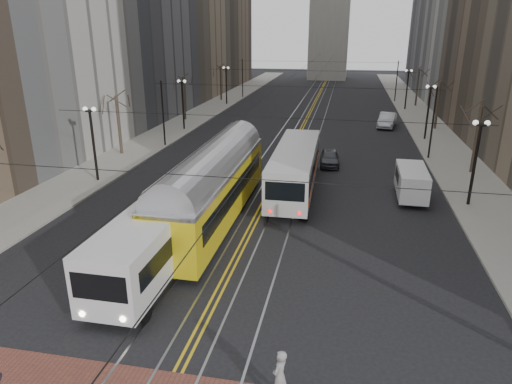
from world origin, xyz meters
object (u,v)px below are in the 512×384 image
at_px(cargo_van, 411,184).
at_px(pedestrian_b, 280,376).
at_px(rear_bus, 295,170).
at_px(transit_bus, 165,231).
at_px(sedan_grey, 330,157).
at_px(streetcar, 214,192).
at_px(sedan_silver, 387,120).

height_order(cargo_van, pedestrian_b, cargo_van).
xyz_separation_m(rear_bus, cargo_van, (8.20, 0.17, -0.57)).
xyz_separation_m(transit_bus, pedestrian_b, (7.16, -8.35, -0.67)).
bearing_deg(sedan_grey, pedestrian_b, -94.08).
xyz_separation_m(streetcar, sedan_grey, (6.50, 13.94, -1.18)).
xyz_separation_m(sedan_silver, pedestrian_b, (-6.48, -46.02, 0.08)).
relative_size(transit_bus, streetcar, 0.81).
bearing_deg(rear_bus, cargo_van, 0.24).
bearing_deg(pedestrian_b, sedan_silver, -167.34).
xyz_separation_m(transit_bus, sedan_grey, (7.50, 19.43, -0.91)).
height_order(streetcar, rear_bus, streetcar).
bearing_deg(sedan_silver, rear_bus, -97.90).
relative_size(transit_bus, cargo_van, 2.60).
distance_m(sedan_grey, pedestrian_b, 27.78).
xyz_separation_m(sedan_grey, sedan_silver, (6.15, 18.24, 0.16)).
bearing_deg(pedestrian_b, sedan_grey, -160.01).
relative_size(streetcar, cargo_van, 3.21).
bearing_deg(pedestrian_b, transit_bus, -118.68).
relative_size(rear_bus, sedan_silver, 2.45).
bearing_deg(transit_bus, sedan_grey, 69.20).
xyz_separation_m(transit_bus, rear_bus, (5.30, 11.81, 0.06)).
distance_m(cargo_van, sedan_grey, 9.57).
height_order(rear_bus, pedestrian_b, rear_bus).
xyz_separation_m(transit_bus, sedan_silver, (13.65, 37.67, -0.75)).
relative_size(sedan_grey, pedestrian_b, 2.22).
height_order(rear_bus, cargo_van, rear_bus).
xyz_separation_m(cargo_van, sedan_grey, (-6.00, 7.44, -0.40)).
bearing_deg(streetcar, rear_bus, 55.72).
xyz_separation_m(sedan_grey, pedestrian_b, (-0.34, -27.78, 0.24)).
height_order(transit_bus, pedestrian_b, transit_bus).
bearing_deg(transit_bus, streetcar, 79.98).
bearing_deg(sedan_silver, streetcar, -101.46).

